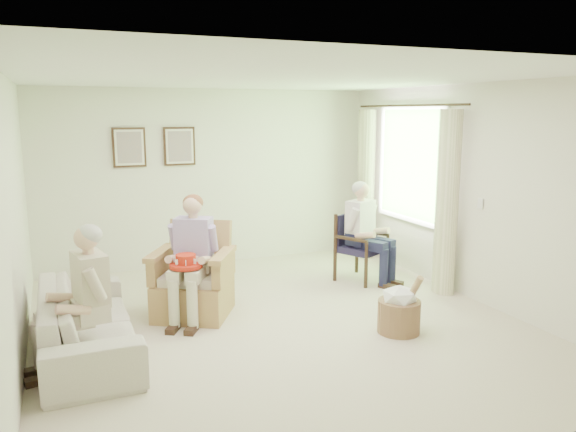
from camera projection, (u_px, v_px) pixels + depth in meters
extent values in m
plane|color=beige|center=(279.00, 324.00, 6.07)|extent=(5.50, 5.50, 0.00)
cube|color=silver|center=(210.00, 178.00, 8.33)|extent=(5.00, 0.04, 2.60)
cube|color=silver|center=(451.00, 276.00, 3.34)|extent=(5.00, 0.04, 2.60)
cube|color=silver|center=(13.00, 224.00, 4.88)|extent=(0.04, 5.50, 2.60)
cube|color=silver|center=(471.00, 193.00, 6.79)|extent=(0.04, 5.50, 2.60)
cube|color=white|center=(279.00, 78.00, 5.60)|extent=(5.00, 5.50, 0.02)
cube|color=#2D6B23|center=(411.00, 164.00, 7.82)|extent=(0.02, 1.40, 1.50)
cube|color=white|center=(413.00, 107.00, 7.67)|extent=(0.04, 1.52, 0.06)
cube|color=white|center=(408.00, 219.00, 7.96)|extent=(0.04, 1.52, 0.06)
cylinder|color=#382114|center=(407.00, 106.00, 7.63)|extent=(0.03, 2.50, 0.03)
cylinder|color=beige|center=(447.00, 203.00, 6.95)|extent=(0.34, 0.34, 2.30)
cylinder|color=beige|center=(366.00, 185.00, 8.73)|extent=(0.34, 0.34, 2.30)
cube|color=#382114|center=(129.00, 147.00, 7.78)|extent=(0.45, 0.03, 0.55)
cube|color=silver|center=(129.00, 147.00, 7.76)|extent=(0.39, 0.01, 0.49)
cube|color=tan|center=(129.00, 148.00, 7.75)|extent=(0.33, 0.01, 0.43)
cube|color=#382114|center=(179.00, 146.00, 8.04)|extent=(0.45, 0.03, 0.55)
cube|color=silver|center=(180.00, 146.00, 8.02)|extent=(0.39, 0.01, 0.49)
cube|color=tan|center=(180.00, 146.00, 8.02)|extent=(0.33, 0.01, 0.43)
cube|color=#AE7852|center=(194.00, 298.00, 6.31)|extent=(0.77, 0.76, 0.41)
cube|color=beige|center=(193.00, 277.00, 6.24)|extent=(0.60, 0.58, 0.10)
cube|color=#AE7852|center=(186.00, 246.00, 6.51)|extent=(0.72, 0.22, 0.61)
cube|color=#AE7852|center=(160.00, 270.00, 6.11)|extent=(0.10, 0.70, 0.29)
cube|color=#AE7852|center=(224.00, 264.00, 6.38)|extent=(0.10, 0.70, 0.29)
cylinder|color=black|center=(353.00, 273.00, 7.33)|extent=(0.05, 0.05, 0.39)
cylinder|color=black|center=(388.00, 268.00, 7.53)|extent=(0.05, 0.05, 0.39)
cylinder|color=black|center=(335.00, 263.00, 7.78)|extent=(0.05, 0.05, 0.39)
cylinder|color=black|center=(369.00, 260.00, 7.98)|extent=(0.05, 0.05, 0.39)
cube|color=#1C1834|center=(361.00, 249.00, 7.61)|extent=(0.51, 0.50, 0.09)
cube|color=#1C1834|center=(353.00, 228.00, 7.78)|extent=(0.48, 0.06, 0.44)
imported|color=beige|center=(87.00, 321.00, 5.33)|extent=(2.11, 0.82, 0.62)
cube|color=beige|center=(193.00, 263.00, 6.21)|extent=(0.40, 0.26, 0.16)
cube|color=#AD93D0|center=(192.00, 238.00, 6.18)|extent=(0.39, 0.24, 0.46)
sphere|color=#DDAD8E|center=(191.00, 205.00, 6.10)|extent=(0.21, 0.21, 0.21)
ellipsoid|color=brown|center=(190.00, 203.00, 6.12)|extent=(0.22, 0.22, 0.18)
cube|color=beige|center=(189.00, 274.00, 5.98)|extent=(0.14, 0.44, 0.13)
cube|color=beige|center=(207.00, 272.00, 6.06)|extent=(0.14, 0.44, 0.13)
cylinder|color=beige|center=(194.00, 304.00, 5.85)|extent=(0.12, 0.12, 0.51)
cylinder|color=beige|center=(213.00, 302.00, 5.93)|extent=(0.12, 0.12, 0.51)
cube|color=#1A1B3A|center=(362.00, 238.00, 7.58)|extent=(0.40, 0.26, 0.16)
cube|color=silver|center=(361.00, 217.00, 7.55)|extent=(0.39, 0.24, 0.46)
sphere|color=#DDAD8E|center=(362.00, 190.00, 7.48)|extent=(0.21, 0.21, 0.21)
ellipsoid|color=#B7B2AD|center=(362.00, 188.00, 7.49)|extent=(0.22, 0.22, 0.18)
cube|color=#1A1B3A|center=(363.00, 246.00, 7.36)|extent=(0.14, 0.44, 0.13)
cube|color=#1A1B3A|center=(377.00, 244.00, 7.43)|extent=(0.14, 0.44, 0.13)
cylinder|color=#1A1B3A|center=(371.00, 269.00, 7.22)|extent=(0.12, 0.12, 0.49)
cylinder|color=#1A1B3A|center=(384.00, 267.00, 7.30)|extent=(0.12, 0.12, 0.49)
cube|color=beige|center=(87.00, 309.00, 4.99)|extent=(0.42, 0.26, 0.16)
cube|color=#BFAF94|center=(85.00, 278.00, 4.96)|extent=(0.41, 0.24, 0.46)
sphere|color=#DDAD8E|center=(82.00, 238.00, 4.88)|extent=(0.21, 0.21, 0.21)
ellipsoid|color=#B7B2AD|center=(82.00, 234.00, 4.90)|extent=(0.22, 0.22, 0.18)
cube|color=beige|center=(77.00, 324.00, 4.76)|extent=(0.14, 0.44, 0.13)
cube|color=beige|center=(102.00, 321.00, 4.84)|extent=(0.14, 0.44, 0.13)
cylinder|color=beige|center=(80.00, 360.00, 4.62)|extent=(0.12, 0.12, 0.44)
cylinder|color=beige|center=(105.00, 356.00, 4.70)|extent=(0.12, 0.12, 0.44)
cylinder|color=#B62412|center=(186.00, 265.00, 5.93)|extent=(0.34, 0.34, 0.04)
cylinder|color=#B62412|center=(186.00, 260.00, 5.92)|extent=(0.21, 0.21, 0.12)
cube|color=white|center=(196.00, 259.00, 5.96)|extent=(0.04, 0.01, 0.05)
cube|color=white|center=(190.00, 257.00, 6.03)|extent=(0.03, 0.04, 0.05)
cube|color=white|center=(181.00, 258.00, 6.01)|extent=(0.02, 0.05, 0.05)
cube|color=white|center=(175.00, 260.00, 5.93)|extent=(0.04, 0.03, 0.05)
cube|color=white|center=(177.00, 262.00, 5.84)|extent=(0.04, 0.03, 0.05)
cube|color=white|center=(186.00, 263.00, 5.81)|extent=(0.02, 0.05, 0.05)
cube|color=white|center=(194.00, 261.00, 5.87)|extent=(0.03, 0.04, 0.05)
cylinder|color=#AC775D|center=(399.00, 316.00, 5.83)|extent=(0.53, 0.53, 0.34)
ellipsoid|color=white|center=(400.00, 296.00, 5.79)|extent=(0.39, 0.39, 0.24)
cylinder|color=#A57F56|center=(410.00, 296.00, 5.78)|extent=(0.17, 0.31, 0.51)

